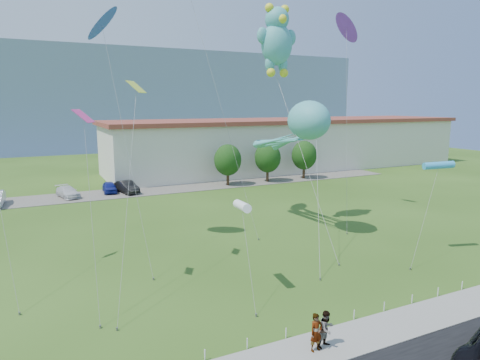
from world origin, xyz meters
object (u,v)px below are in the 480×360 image
pedestrian_left (316,332)px  parked_car_black (127,187)px  pedestrian_right (327,329)px  parked_car_blue (109,187)px  warehouse (290,143)px  octopus_kite (299,129)px  teddy_bear_kite (277,39)px  parked_car_white (68,192)px

pedestrian_left → parked_car_black: (-0.55, 37.66, -0.17)m
pedestrian_left → pedestrian_right: size_ratio=1.02×
pedestrian_left → pedestrian_right: (0.60, 0.07, -0.02)m
parked_car_blue → parked_car_black: bearing=-26.7°
pedestrian_left → warehouse: bearing=53.8°
octopus_kite → pedestrian_right: bearing=-119.2°
teddy_bear_kite → parked_car_white: bearing=127.1°
pedestrian_right → octopus_kite: 19.03m
parked_car_white → octopus_kite: octopus_kite is taller
parked_car_blue → pedestrian_left: bearing=-82.7°
teddy_bear_kite → parked_car_black: bearing=113.8°
warehouse → pedestrian_left: bearing=-121.3°
parked_car_white → octopus_kite: size_ratio=0.29×
pedestrian_left → parked_car_black: size_ratio=0.39×
pedestrian_left → teddy_bear_kite: bearing=59.9°
warehouse → teddy_bear_kite: 37.41m
parked_car_blue → parked_car_white: bearing=-168.1°
warehouse → pedestrian_left: warehouse is taller
warehouse → parked_car_white: (-35.65, -8.79, -3.45)m
parked_car_white → parked_car_black: parked_car_black is taller
pedestrian_right → octopus_kite: octopus_kite is taller
warehouse → teddy_bear_kite: bearing=-124.7°
octopus_kite → teddy_bear_kite: (-0.83, 2.38, 7.23)m
pedestrian_left → octopus_kite: size_ratio=0.11×
warehouse → parked_car_blue: size_ratio=16.17×
pedestrian_left → parked_car_blue: 38.83m
parked_car_blue → parked_car_black: (1.87, -1.10, 0.07)m
pedestrian_right → parked_car_blue: bearing=81.3°
warehouse → parked_car_blue: bearing=-165.3°
pedestrian_right → parked_car_white: size_ratio=0.39×
parked_car_black → octopus_kite: bearing=-79.0°
pedestrian_left → octopus_kite: 19.35m
pedestrian_right → parked_car_black: size_ratio=0.38×
teddy_bear_kite → octopus_kite: bearing=-70.9°
warehouse → parked_car_white: bearing=-166.1°
pedestrian_right → parked_car_white: bearing=88.4°
warehouse → octopus_kite: (-19.37, -31.60, 4.52)m
pedestrian_left → parked_car_black: bearing=85.9°
pedestrian_right → teddy_bear_kite: 24.30m
pedestrian_left → parked_car_white: 38.74m
pedestrian_left → teddy_bear_kite: size_ratio=0.09×
octopus_kite → warehouse: bearing=58.5°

